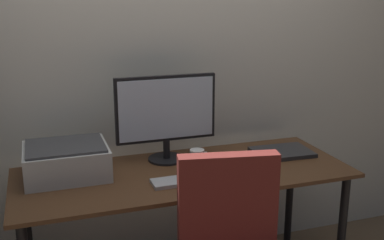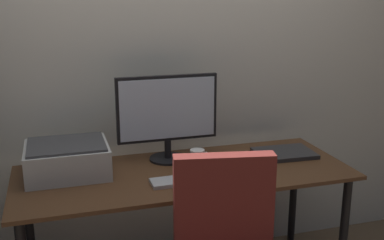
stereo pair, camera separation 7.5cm
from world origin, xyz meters
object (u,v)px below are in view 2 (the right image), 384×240
mouse (222,173)px  desk (185,186)px  printer (67,159)px  monitor (167,113)px  keyboard (181,181)px  coffee_mug (198,160)px  laptop (284,153)px

mouse → desk: bearing=147.1°
printer → mouse: bearing=-18.7°
printer → monitor: bearing=6.3°
mouse → printer: bearing=165.1°
monitor → keyboard: bearing=-93.0°
monitor → coffee_mug: bearing=-60.7°
keyboard → coffee_mug: size_ratio=2.67×
coffee_mug → laptop: size_ratio=0.34×
mouse → monitor: bearing=127.0°
coffee_mug → printer: bearing=168.1°
laptop → coffee_mug: bearing=-169.1°
desk → mouse: 0.22m
coffee_mug → laptop: 0.54m
keyboard → laptop: bearing=16.9°
coffee_mug → laptop: bearing=8.2°
laptop → printer: printer is taller
keyboard → monitor: bearing=86.2°
coffee_mug → printer: (-0.64, 0.13, 0.03)m
desk → laptop: bearing=6.8°
keyboard → coffee_mug: (0.12, 0.13, 0.05)m
laptop → printer: 1.17m
mouse → laptop: (0.44, 0.19, -0.01)m
desk → monitor: 0.40m
desk → printer: bearing=167.3°
mouse → keyboard: bearing=-171.0°
desk → printer: printer is taller
monitor → printer: size_ratio=1.35×
laptop → keyboard: bearing=-159.7°
keyboard → coffee_mug: coffee_mug is taller
coffee_mug → desk: bearing=175.5°
monitor → coffee_mug: (0.11, -0.19, -0.21)m
mouse → coffee_mug: 0.15m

